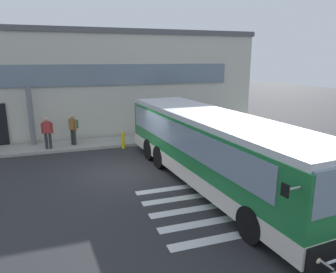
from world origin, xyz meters
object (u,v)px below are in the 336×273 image
object	(u,v)px
entry_support_column	(31,116)
passenger_by_doorway	(73,127)
passenger_near_column	(47,131)
bus_main_foreground	(214,151)
safety_bollard_yellow	(123,140)

from	to	relation	value
entry_support_column	passenger_by_doorway	xyz separation A→B (m)	(2.10, -0.74, -0.62)
passenger_near_column	passenger_by_doorway	xyz separation A→B (m)	(1.30, 0.41, 0.03)
bus_main_foreground	passenger_by_doorway	xyz separation A→B (m)	(-4.81, 7.10, -0.22)
passenger_near_column	safety_bollard_yellow	xyz separation A→B (m)	(3.80, -0.64, -0.63)
entry_support_column	bus_main_foreground	distance (m)	10.46
entry_support_column	passenger_near_column	size ratio (longest dim) A/B	1.89
passenger_near_column	passenger_by_doorway	distance (m)	1.36
entry_support_column	bus_main_foreground	xyz separation A→B (m)	(6.91, -7.84, -0.40)
bus_main_foreground	safety_bollard_yellow	size ratio (longest dim) A/B	13.36
passenger_near_column	safety_bollard_yellow	world-z (taller)	passenger_near_column
bus_main_foreground	safety_bollard_yellow	distance (m)	6.53
entry_support_column	bus_main_foreground	bearing A→B (deg)	-48.61
safety_bollard_yellow	passenger_near_column	bearing A→B (deg)	170.38
bus_main_foreground	passenger_by_doorway	size ratio (longest dim) A/B	7.18
passenger_near_column	safety_bollard_yellow	size ratio (longest dim) A/B	1.86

